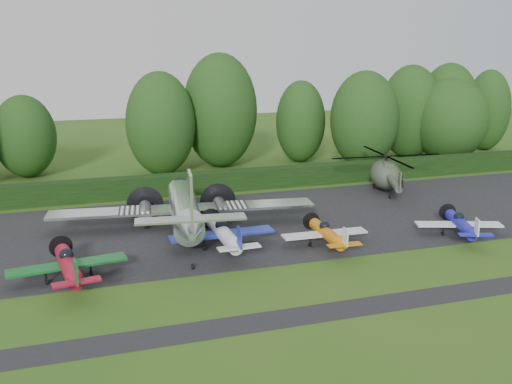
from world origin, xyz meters
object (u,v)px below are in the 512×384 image
object	(u,v)px
transport_plane	(185,209)
light_plane_white	(224,234)
light_plane_orange	(327,233)
light_plane_blue	(461,224)
sign_board	(466,163)
helicopter	(386,172)
light_plane_red	(68,265)

from	to	relation	value
transport_plane	light_plane_white	bearing A→B (deg)	-75.14
light_plane_orange	light_plane_blue	distance (m)	10.50
light_plane_blue	sign_board	xyz separation A→B (m)	(14.13, 18.13, 0.16)
light_plane_white	light_plane_orange	xyz separation A→B (m)	(7.19, -1.59, -0.20)
transport_plane	sign_board	bearing A→B (deg)	10.91
light_plane_blue	sign_board	world-z (taller)	light_plane_blue
sign_board	helicopter	bearing A→B (deg)	-157.00
transport_plane	helicopter	world-z (taller)	transport_plane
light_plane_red	light_plane_orange	distance (m)	17.64
helicopter	sign_board	size ratio (longest dim) A/B	4.16
light_plane_blue	helicopter	world-z (taller)	helicopter
transport_plane	light_plane_white	world-z (taller)	transport_plane
light_plane_blue	helicopter	xyz separation A→B (m)	(1.51, 13.79, 0.90)
light_plane_white	sign_board	xyz separation A→B (m)	(31.78, 15.48, -0.02)
light_plane_red	light_plane_white	world-z (taller)	light_plane_white
transport_plane	light_plane_orange	bearing A→B (deg)	-41.59
light_plane_blue	sign_board	distance (m)	22.98
light_plane_red	light_plane_blue	size ratio (longest dim) A/B	1.12
transport_plane	light_plane_blue	size ratio (longest dim) A/B	3.08
light_plane_white	sign_board	world-z (taller)	light_plane_white
light_plane_blue	helicopter	bearing A→B (deg)	65.68
light_plane_white	helicopter	bearing A→B (deg)	31.87
transport_plane	sign_board	distance (m)	35.34
light_plane_red	light_plane_blue	distance (m)	28.06
transport_plane	helicopter	size ratio (longest dim) A/B	1.59
transport_plane	light_plane_white	size ratio (longest dim) A/B	2.62
light_plane_white	light_plane_red	bearing A→B (deg)	-163.96
light_plane_white	sign_board	bearing A→B (deg)	27.66
helicopter	light_plane_orange	bearing A→B (deg)	-153.57
light_plane_red	helicopter	world-z (taller)	helicopter
light_plane_red	light_plane_orange	xyz separation A→B (m)	(17.60, 1.07, -0.14)
light_plane_white	sign_board	size ratio (longest dim) A/B	2.53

